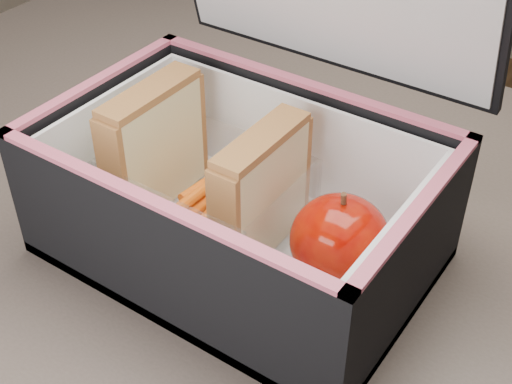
{
  "coord_description": "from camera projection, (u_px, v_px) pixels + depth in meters",
  "views": [
    {
      "loc": [
        0.25,
        -0.39,
        1.17
      ],
      "look_at": [
        -0.01,
        -0.01,
        0.81
      ],
      "focal_mm": 50.0,
      "sensor_mm": 36.0,
      "label": 1
    }
  ],
  "objects": [
    {
      "name": "carrot_sticks",
      "position": [
        206.0,
        199.0,
        0.63
      ],
      "size": [
        0.04,
        0.13,
        0.03
      ],
      "color": "#CF3C00",
      "rests_on": "plastic_tub"
    },
    {
      "name": "red_apple",
      "position": [
        340.0,
        240.0,
        0.55
      ],
      "size": [
        0.09,
        0.09,
        0.08
      ],
      "rotation": [
        0.0,
        0.0,
        0.17
      ],
      "color": "#830001",
      "rests_on": "paper_napkin"
    },
    {
      "name": "kitchen_table",
      "position": [
        274.0,
        321.0,
        0.68
      ],
      "size": [
        1.2,
        0.8,
        0.75
      ],
      "color": "brown",
      "rests_on": "ground"
    },
    {
      "name": "sandwich_right",
      "position": [
        261.0,
        193.0,
        0.57
      ],
      "size": [
        0.03,
        0.1,
        0.11
      ],
      "color": "tan",
      "rests_on": "plastic_tub"
    },
    {
      "name": "paper_napkin",
      "position": [
        333.0,
        271.0,
        0.58
      ],
      "size": [
        0.08,
        0.08,
        0.01
      ],
      "primitive_type": "cube",
      "rotation": [
        0.0,
        0.0,
        0.12
      ],
      "color": "white",
      "rests_on": "lunch_bag"
    },
    {
      "name": "lunch_bag",
      "position": [
        242.0,
        188.0,
        0.58
      ],
      "size": [
        0.31,
        0.26,
        0.31
      ],
      "color": "black",
      "rests_on": "kitchen_table"
    },
    {
      "name": "sandwich_left",
      "position": [
        155.0,
        146.0,
        0.62
      ],
      "size": [
        0.03,
        0.1,
        0.11
      ],
      "color": "tan",
      "rests_on": "plastic_tub"
    },
    {
      "name": "plastic_tub",
      "position": [
        207.0,
        192.0,
        0.61
      ],
      "size": [
        0.16,
        0.11,
        0.07
      ],
      "primitive_type": null,
      "color": "white",
      "rests_on": "lunch_bag"
    }
  ]
}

